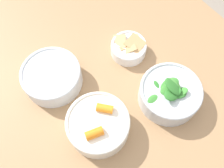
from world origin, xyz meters
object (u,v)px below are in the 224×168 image
object	(u,v)px
bowl_greens	(170,93)
bowl_cookies	(128,47)
bowl_beans_hotdog	(52,77)
bowl_carrots	(98,124)

from	to	relation	value
bowl_greens	bowl_cookies	bearing A→B (deg)	-2.60
bowl_greens	bowl_beans_hotdog	world-z (taller)	bowl_greens
bowl_carrots	bowl_cookies	distance (m)	0.27
bowl_beans_hotdog	bowl_carrots	bearing A→B (deg)	-173.00
bowl_carrots	bowl_beans_hotdog	world-z (taller)	bowl_carrots
bowl_beans_hotdog	bowl_cookies	distance (m)	0.25
bowl_greens	bowl_beans_hotdog	distance (m)	0.35
bowl_carrots	bowl_cookies	size ratio (longest dim) A/B	1.51
bowl_carrots	bowl_cookies	world-z (taller)	bowl_carrots
bowl_cookies	bowl_greens	bearing A→B (deg)	177.40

